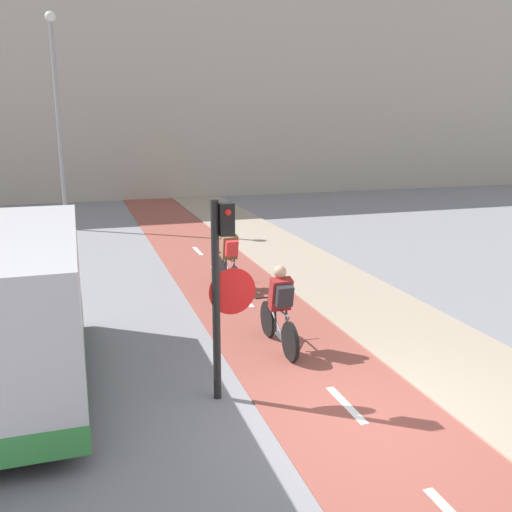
# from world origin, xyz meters

# --- Properties ---
(ground_plane) EXTENTS (120.00, 120.00, 0.00)m
(ground_plane) POSITION_xyz_m (0.00, 0.00, 0.00)
(ground_plane) COLOR gray
(bike_lane) EXTENTS (2.42, 60.00, 0.02)m
(bike_lane) POSITION_xyz_m (0.00, 0.00, 0.01)
(bike_lane) COLOR brown
(bike_lane) RESTS_ON ground_plane
(building_row_background) EXTENTS (60.00, 5.20, 12.33)m
(building_row_background) POSITION_xyz_m (0.00, 25.11, 6.17)
(building_row_background) COLOR #B2A899
(building_row_background) RESTS_ON ground_plane
(traffic_light_pole) EXTENTS (0.67, 0.26, 2.86)m
(traffic_light_pole) POSITION_xyz_m (-1.56, 1.28, 1.78)
(traffic_light_pole) COLOR black
(traffic_light_pole) RESTS_ON ground_plane
(street_lamp_far) EXTENTS (0.36, 0.36, 7.41)m
(street_lamp_far) POSITION_xyz_m (-3.79, 15.50, 4.48)
(street_lamp_far) COLOR gray
(street_lamp_far) RESTS_ON ground_plane
(cyclist_near) EXTENTS (0.46, 1.81, 1.50)m
(cyclist_near) POSITION_xyz_m (-0.20, 2.69, 0.71)
(cyclist_near) COLOR black
(cyclist_near) RESTS_ON ground_plane
(cyclist_far) EXTENTS (0.46, 1.76, 1.48)m
(cyclist_far) POSITION_xyz_m (-0.06, 6.53, 0.71)
(cyclist_far) COLOR black
(cyclist_far) RESTS_ON ground_plane
(van) EXTENTS (2.09, 5.04, 2.36)m
(van) POSITION_xyz_m (-4.47, 2.47, 1.16)
(van) COLOR #B7B7BC
(van) RESTS_ON ground_plane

